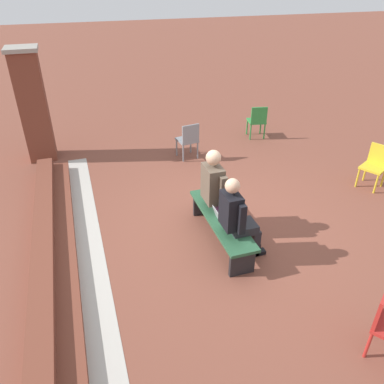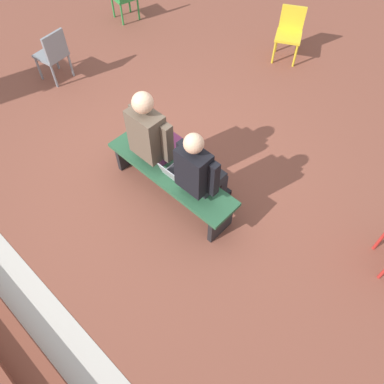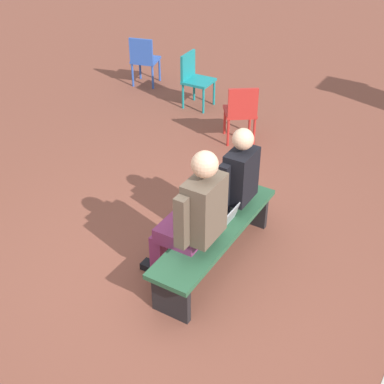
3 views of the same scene
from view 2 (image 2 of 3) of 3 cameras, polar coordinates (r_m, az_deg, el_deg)
The scene contains 8 objects.
ground_plane at distance 5.02m, azimuth -3.94°, elevation 3.10°, with size 60.00×60.00×0.00m, color brown.
concrete_strip at distance 4.39m, azimuth -22.73°, elevation -15.77°, with size 7.53×0.40×0.01m, color #B7B2A8.
bench at distance 4.51m, azimuth -3.25°, elevation 2.34°, with size 1.80×0.44×0.45m.
person_student at distance 4.07m, azimuth 1.25°, elevation 3.06°, with size 0.54×0.68×1.34m.
person_adult at distance 4.40m, azimuth -5.64°, elevation 8.34°, with size 0.60×0.76×1.44m.
laptop at distance 4.34m, azimuth -2.51°, elevation 2.77°, with size 0.32×0.29×0.21m.
plastic_chair_foreground at distance 6.61m, azimuth -20.40°, elevation 19.25°, with size 0.48×0.48×0.84m.
plastic_chair_near_bench_left at distance 6.99m, azimuth 14.68°, elevation 22.71°, with size 0.57×0.57×0.84m.
Camera 2 is at (-2.47, 2.12, 3.83)m, focal length 35.00 mm.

